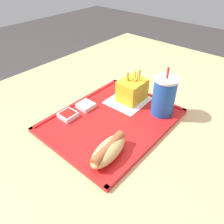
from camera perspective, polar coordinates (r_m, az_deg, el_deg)
The scene contains 9 objects.
ground_plane at distance 1.34m, azimuth 0.54°, elevation -25.88°, with size 8.00×8.00×0.00m, color #383333.
dining_table at distance 1.03m, azimuth 0.66°, elevation -16.48°, with size 1.48×1.04×0.73m.
food_tray at distance 0.72m, azimuth 0.00°, elevation -2.20°, with size 0.42×0.33×0.01m.
paper_napkin at distance 0.81m, azimuth 4.15°, elevation 3.23°, with size 0.16×0.13×0.00m.
soda_cup at distance 0.73m, azimuth 13.40°, elevation 4.05°, with size 0.08×0.08×0.17m.
hot_dog_far at distance 0.58m, azimuth -0.94°, elevation -9.90°, with size 0.14×0.07×0.05m.
fries_carton at distance 0.79m, azimuth 5.29°, elevation 5.74°, with size 0.10×0.08×0.12m.
sauce_cup_mayo at distance 0.77m, azimuth -6.87°, elevation 1.72°, with size 0.05×0.05×0.02m.
sauce_cup_ketchup at distance 0.74m, azimuth -11.44°, elevation -0.73°, with size 0.05×0.05×0.02m.
Camera 1 is at (0.47, 0.39, 1.19)m, focal length 35.00 mm.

